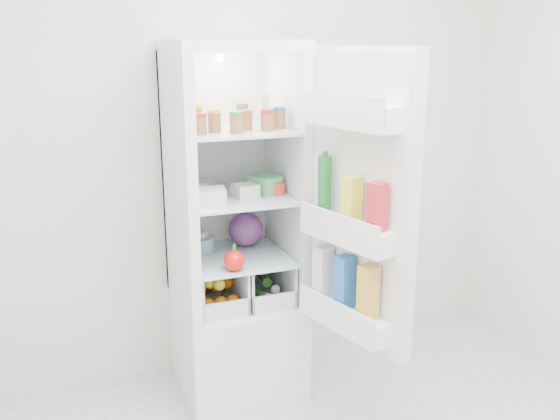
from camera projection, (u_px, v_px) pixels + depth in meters
name	position (u px, v px, depth m)	size (l,w,h in m)	color
room_walls	(407.00, 108.00, 1.94)	(3.02, 3.02, 2.61)	silver
refrigerator	(233.00, 266.00, 3.23)	(0.60, 0.60, 1.80)	silver
shelf_low	(237.00, 256.00, 3.16)	(0.49, 0.53, 0.01)	silver
shelf_mid	(235.00, 197.00, 3.08)	(0.49, 0.53, 0.01)	silver
shelf_top	(234.00, 130.00, 2.99)	(0.49, 0.53, 0.01)	silver
crisper_left	(214.00, 283.00, 3.15)	(0.23, 0.46, 0.22)	silver
crisper_right	(260.00, 277.00, 3.23)	(0.23, 0.46, 0.22)	silver
condiment_jars	(236.00, 121.00, 2.92)	(0.46, 0.34, 0.08)	#B21919
squeeze_bottle	(264.00, 111.00, 2.99)	(0.05, 0.05, 0.16)	white
tub_white	(211.00, 198.00, 2.85)	(0.13, 0.13, 0.09)	silver
tub_cream	(245.00, 191.00, 3.03)	(0.11, 0.11, 0.06)	beige
tin_red	(276.00, 188.00, 3.09)	(0.09, 0.09, 0.06)	red
foil_tray	(195.00, 186.00, 3.18)	(0.16, 0.12, 0.04)	silver
tub_green	(263.00, 185.00, 3.10)	(0.11, 0.16, 0.09)	#479C5C
red_cabbage	(246.00, 229.00, 3.27)	(0.18, 0.18, 0.18)	#5D2056
bell_pepper	(234.00, 261.00, 2.92)	(0.10, 0.10, 0.10)	red
mushroom_bowl	(199.00, 244.00, 3.20)	(0.17, 0.17, 0.08)	#8FBDD6
citrus_pile	(215.00, 289.00, 3.14)	(0.20, 0.31, 0.16)	#EA560C
veg_pile	(261.00, 285.00, 3.25)	(0.16, 0.30, 0.10)	#1A4C19
fridge_door	(357.00, 209.00, 2.69)	(0.30, 0.60, 1.30)	silver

